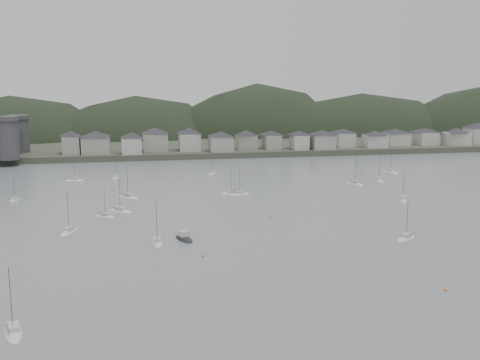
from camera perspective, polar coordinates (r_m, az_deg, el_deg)
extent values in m
plane|color=slate|center=(118.59, 7.04, -9.10)|extent=(900.00, 900.00, 0.00)
cube|color=#383D2D|center=(404.63, -6.00, 4.71)|extent=(900.00, 250.00, 3.00)
ellipsoid|color=black|center=(388.84, -22.15, 2.08)|extent=(138.98, 92.48, 81.13)
ellipsoid|color=black|center=(382.35, -10.50, 2.56)|extent=(132.08, 90.41, 79.74)
ellipsoid|color=black|center=(392.31, 1.73, 2.51)|extent=(133.88, 88.37, 101.41)
ellipsoid|color=black|center=(410.50, 12.21, 2.96)|extent=(165.81, 81.78, 82.55)
cylinder|color=#38373A|center=(279.46, -22.72, 3.78)|extent=(10.00, 10.00, 18.00)
cylinder|color=#38373A|center=(306.86, -21.69, 4.25)|extent=(10.00, 10.00, 17.00)
cube|color=#38373A|center=(293.41, -22.15, 3.49)|extent=(3.50, 30.00, 12.00)
cube|color=#9C9A8E|center=(291.54, -16.83, 3.43)|extent=(8.34, 12.91, 8.59)
pyramid|color=#2C2C31|center=(290.97, -16.89, 4.56)|extent=(15.78, 15.78, 3.01)
cube|color=#9C9A8E|center=(289.96, -14.55, 3.48)|extent=(13.68, 13.35, 8.36)
pyramid|color=#2C2C31|center=(289.40, -14.60, 4.59)|extent=(20.07, 20.07, 2.93)
cube|color=#ACA9A1|center=(284.15, -11.03, 3.46)|extent=(9.78, 10.20, 8.08)
pyramid|color=#2C2C31|center=(283.59, -11.07, 4.55)|extent=(14.83, 14.83, 2.83)
cube|color=#9C9A8E|center=(293.90, -8.68, 3.84)|extent=(12.59, 13.33, 9.09)
pyramid|color=#2C2C31|center=(293.32, -8.71, 5.03)|extent=(19.24, 19.24, 3.18)
cube|color=#ACA9A1|center=(293.64, -5.20, 3.89)|extent=(10.74, 12.17, 8.87)
pyramid|color=#2C2C31|center=(293.06, -5.21, 5.05)|extent=(17.01, 17.01, 3.10)
cube|color=#9C9A8E|center=(289.24, -1.96, 3.71)|extent=(11.63, 12.09, 7.69)
pyramid|color=#2C2C31|center=(288.72, -1.97, 4.74)|extent=(17.61, 17.61, 2.69)
cube|color=#9C9A8E|center=(300.48, 0.67, 3.93)|extent=(10.37, 9.35, 7.44)
pyramid|color=#2C2C31|center=(299.99, 0.67, 4.88)|extent=(14.65, 14.65, 2.60)
cube|color=#9C9A8E|center=(301.16, 3.26, 3.91)|extent=(8.24, 12.20, 7.22)
pyramid|color=#2C2C31|center=(300.68, 3.27, 4.83)|extent=(15.17, 15.17, 2.53)
cube|color=#ACA9A1|center=(299.86, 6.08, 3.86)|extent=(8.06, 10.91, 7.46)
pyramid|color=#2C2C31|center=(299.37, 6.10, 4.82)|extent=(14.08, 14.08, 2.61)
cube|color=#9C9A8E|center=(302.29, 8.40, 3.88)|extent=(11.73, 11.78, 7.66)
pyramid|color=#2C2C31|center=(301.79, 8.43, 4.86)|extent=(17.46, 17.46, 2.68)
cube|color=#ACA9A1|center=(317.01, 10.52, 4.07)|extent=(10.19, 13.02, 7.33)
pyramid|color=#2C2C31|center=(316.54, 10.55, 4.96)|extent=(17.23, 17.23, 2.57)
cube|color=#ACA9A1|center=(314.77, 13.64, 3.88)|extent=(11.70, 9.81, 6.88)
pyramid|color=#2C2C31|center=(314.33, 13.67, 4.72)|extent=(15.97, 15.97, 2.41)
cube|color=#ACA9A1|center=(329.97, 15.67, 4.07)|extent=(12.83, 12.48, 7.00)
pyramid|color=#2C2C31|center=(329.55, 15.71, 4.89)|extent=(18.79, 18.79, 2.45)
cube|color=#ACA9A1|center=(339.03, 18.41, 4.08)|extent=(11.07, 13.50, 6.97)
pyramid|color=#2C2C31|center=(338.61, 18.45, 4.87)|extent=(18.25, 18.25, 2.44)
cube|color=#ACA9A1|center=(340.26, 21.29, 3.96)|extent=(13.75, 9.12, 7.34)
pyramid|color=#2C2C31|center=(339.83, 21.35, 4.78)|extent=(16.97, 16.97, 2.57)
cube|color=#ACA9A1|center=(354.60, 23.08, 4.20)|extent=(11.37, 11.57, 9.05)
pyramid|color=#2C2C31|center=(354.11, 23.15, 5.18)|extent=(17.03, 17.03, 3.17)
ellipsoid|color=silver|center=(171.49, -12.17, -3.22)|extent=(8.68, 7.64, 1.76)
cube|color=beige|center=(171.22, -12.18, -2.84)|extent=(3.62, 3.43, 0.70)
cylinder|color=#3F3F42|center=(170.30, -12.24, -1.37)|extent=(0.12, 0.12, 11.01)
cylinder|color=#3F3F42|center=(170.19, -12.62, -2.74)|extent=(3.19, 2.52, 0.10)
ellipsoid|color=silver|center=(191.49, 16.35, -2.02)|extent=(5.47, 8.44, 1.61)
cube|color=beige|center=(191.27, 16.37, -1.70)|extent=(2.72, 3.29, 0.70)
cylinder|color=#3F3F42|center=(190.51, 16.43, -0.49)|extent=(0.12, 0.12, 10.08)
cylinder|color=#3F3F42|center=(190.26, 16.71, -1.61)|extent=(1.48, 3.39, 0.10)
ellipsoid|color=silver|center=(145.42, 16.65, -5.81)|extent=(7.68, 6.14, 1.52)
cube|color=beige|center=(145.15, 16.67, -5.41)|extent=(3.13, 2.84, 0.70)
cylinder|color=#3F3F42|center=(144.20, 16.75, -3.95)|extent=(0.12, 0.12, 9.47)
cylinder|color=#3F3F42|center=(144.91, 17.22, -5.24)|extent=(2.92, 1.93, 0.10)
ellipsoid|color=silver|center=(96.55, -22.19, -14.36)|extent=(4.88, 8.89, 1.69)
cube|color=beige|center=(96.09, -22.24, -13.74)|extent=(2.59, 3.35, 0.70)
cylinder|color=#3F3F42|center=(94.50, -22.42, -11.35)|extent=(0.12, 0.12, 10.59)
cylinder|color=#3F3F42|center=(94.64, -22.69, -13.78)|extent=(1.12, 3.70, 0.10)
ellipsoid|color=silver|center=(216.60, 11.68, -0.45)|extent=(6.08, 9.16, 1.75)
cube|color=beige|center=(216.40, 11.69, -0.15)|extent=(3.00, 3.59, 0.70)
cylinder|color=#3F3F42|center=(215.67, 11.73, 1.02)|extent=(0.12, 0.12, 10.96)
cylinder|color=#3F3F42|center=(214.75, 11.69, -0.07)|extent=(1.67, 3.66, 0.10)
ellipsoid|color=silver|center=(151.84, -17.10, -5.17)|extent=(5.44, 9.25, 1.76)
cube|color=beige|center=(151.54, -17.12, -4.74)|extent=(2.81, 3.53, 0.70)
cylinder|color=#3F3F42|center=(150.49, -17.21, -3.09)|extent=(0.12, 0.12, 11.01)
cylinder|color=#3F3F42|center=(149.90, -17.00, -4.68)|extent=(1.34, 3.79, 0.10)
ellipsoid|color=silver|center=(193.38, -0.91, -1.49)|extent=(8.16, 5.50, 1.56)
cube|color=beige|center=(193.16, -0.91, -1.18)|extent=(3.20, 2.70, 0.70)
cylinder|color=#3F3F42|center=(192.43, -0.91, -0.02)|extent=(0.12, 0.12, 9.78)
cylinder|color=#3F3F42|center=(193.84, -0.57, -0.97)|extent=(3.25, 1.54, 0.10)
ellipsoid|color=silver|center=(137.29, -8.48, -6.43)|extent=(2.94, 8.22, 1.62)
cube|color=beige|center=(136.98, -8.49, -5.99)|extent=(1.91, 2.91, 0.70)
cylinder|color=#3F3F42|center=(135.91, -8.53, -4.32)|extent=(0.12, 0.12, 10.14)
cylinder|color=#3F3F42|center=(135.43, -8.49, -5.93)|extent=(0.26, 3.65, 0.10)
ellipsoid|color=silver|center=(226.54, 14.06, -0.09)|extent=(4.79, 9.26, 1.77)
cube|color=beige|center=(226.34, 14.08, 0.21)|extent=(2.61, 3.46, 0.70)
cylinder|color=#3F3F42|center=(225.64, 14.13, 1.33)|extent=(0.12, 0.12, 11.06)
cylinder|color=#3F3F42|center=(227.48, 13.84, 0.40)|extent=(1.01, 3.90, 0.10)
ellipsoid|color=silver|center=(198.40, -22.06, -1.94)|extent=(3.94, 6.47, 1.23)
cube|color=beige|center=(198.22, -22.08, -1.69)|extent=(2.01, 2.49, 0.70)
cylinder|color=#3F3F42|center=(197.66, -22.14, -0.81)|extent=(0.12, 0.12, 7.70)
cylinder|color=#3F3F42|center=(199.20, -22.14, -1.47)|extent=(1.03, 2.64, 0.10)
ellipsoid|color=silver|center=(236.04, -2.87, 0.60)|extent=(4.97, 7.04, 1.36)
cube|color=beige|center=(235.88, -2.87, 0.84)|extent=(2.40, 2.79, 0.70)
cylinder|color=#3F3F42|center=(235.36, -2.88, 1.65)|extent=(0.12, 0.12, 8.48)
cylinder|color=#3F3F42|center=(236.79, -3.04, 1.00)|extent=(1.45, 2.77, 0.10)
ellipsoid|color=silver|center=(166.02, -13.64, -3.72)|extent=(6.93, 5.49, 1.36)
cube|color=beige|center=(165.79, -13.66, -3.39)|extent=(2.82, 2.54, 0.70)
cylinder|color=#3F3F42|center=(165.05, -13.71, -2.23)|extent=(0.12, 0.12, 8.53)
cylinder|color=#3F3F42|center=(165.09, -14.03, -3.27)|extent=(2.65, 1.72, 0.10)
ellipsoid|color=silver|center=(192.93, -0.02, -1.52)|extent=(7.62, 3.38, 1.47)
cube|color=beige|center=(192.73, -0.02, -1.22)|extent=(2.78, 1.97, 0.70)
cylinder|color=#3F3F42|center=(192.04, -0.02, -0.13)|extent=(0.12, 0.12, 9.20)
cylinder|color=#3F3F42|center=(192.56, -0.41, -1.06)|extent=(3.29, 0.57, 0.10)
ellipsoid|color=silver|center=(229.28, -16.58, -0.09)|extent=(7.98, 3.17, 1.56)
cube|color=beige|center=(229.10, -16.59, 0.18)|extent=(2.87, 1.95, 0.70)
cylinder|color=#3F3F42|center=(228.49, -16.64, 1.15)|extent=(0.12, 0.12, 9.74)
cylinder|color=#3F3F42|center=(229.03, -16.95, 0.30)|extent=(3.50, 0.41, 0.10)
ellipsoid|color=silver|center=(248.43, 15.18, 0.74)|extent=(5.69, 9.91, 1.89)
cube|color=beige|center=(248.24, 15.19, 1.02)|extent=(2.97, 3.77, 0.70)
cylinder|color=#3F3F42|center=(247.56, 15.24, 2.12)|extent=(0.12, 0.12, 11.79)
cylinder|color=#3F3F42|center=(249.81, 15.14, 1.20)|extent=(1.36, 4.08, 0.10)
ellipsoid|color=silver|center=(231.71, -12.57, 0.19)|extent=(3.88, 8.49, 1.64)
cube|color=beige|center=(231.52, -12.58, 0.47)|extent=(2.23, 3.11, 0.70)
cylinder|color=#3F3F42|center=(230.89, -12.62, 1.48)|extent=(0.12, 0.12, 10.23)
cylinder|color=#3F3F42|center=(229.99, -12.54, 0.54)|extent=(0.68, 3.65, 0.10)
ellipsoid|color=silver|center=(191.38, -11.40, -1.82)|extent=(8.79, 7.64, 1.78)
cube|color=beige|center=(191.14, -11.41, -1.47)|extent=(3.66, 3.44, 0.70)
cylinder|color=#3F3F42|center=(190.31, -11.46, -0.14)|extent=(0.12, 0.12, 11.10)
cylinder|color=#3F3F42|center=(190.10, -11.80, -1.38)|extent=(3.24, 2.50, 0.10)
ellipsoid|color=black|center=(139.90, -5.76, -6.06)|extent=(5.35, 8.60, 1.78)
cube|color=beige|center=(139.49, -5.77, -5.45)|extent=(2.92, 3.03, 1.40)
cylinder|color=#3F3F42|center=(139.25, -5.77, -5.09)|extent=(0.10, 0.10, 1.20)
sphere|color=#C17940|center=(241.84, 12.36, 0.63)|extent=(0.70, 0.70, 0.70)
sphere|color=#C17940|center=(126.40, -3.83, -7.75)|extent=(0.70, 0.70, 0.70)
sphere|color=#C17940|center=(160.63, 3.10, -3.87)|extent=(0.70, 0.70, 0.70)
sphere|color=#C17940|center=(113.37, 20.29, -10.50)|extent=(0.70, 0.70, 0.70)
sphere|color=#C17940|center=(220.45, -15.35, -0.40)|extent=(0.70, 0.70, 0.70)
sphere|color=#C17940|center=(204.57, -12.93, -1.08)|extent=(0.70, 0.70, 0.70)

